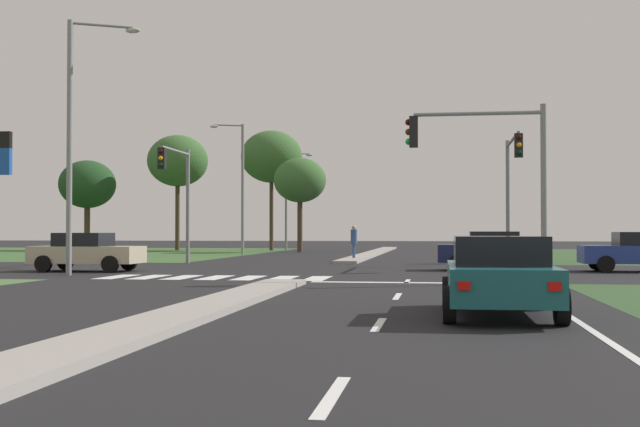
{
  "coord_description": "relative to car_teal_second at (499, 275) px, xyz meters",
  "views": [
    {
      "loc": [
        4.51,
        -2.02,
        1.55
      ],
      "look_at": [
        -0.05,
        29.3,
        2.24
      ],
      "focal_mm": 46.31,
      "sensor_mm": 36.0,
      "label": 1
    }
  ],
  "objects": [
    {
      "name": "ground_plane",
      "position": [
        -5.58,
        16.59,
        -0.75
      ],
      "size": [
        200.0,
        200.0,
        0.0
      ],
      "primitive_type": "plane",
      "color": "black"
    },
    {
      "name": "grass_verge_far_left",
      "position": [
        -31.08,
        41.09,
        -0.75
      ],
      "size": [
        35.0,
        35.0,
        0.01
      ],
      "primitive_type": "cube",
      "color": "#385B2D",
      "rests_on": "ground"
    },
    {
      "name": "median_island_near",
      "position": [
        -5.58,
        -2.41,
        -0.68
      ],
      "size": [
        1.2,
        22.0,
        0.14
      ],
      "primitive_type": "cube",
      "color": "gray",
      "rests_on": "ground"
    },
    {
      "name": "median_island_far",
      "position": [
        -5.58,
        41.59,
        -0.68
      ],
      "size": [
        1.2,
        36.0,
        0.14
      ],
      "primitive_type": "cube",
      "color": "gray",
      "rests_on": "ground"
    },
    {
      "name": "lane_dash_near",
      "position": [
        -2.08,
        -7.71,
        -0.75
      ],
      "size": [
        0.14,
        2.0,
        0.01
      ],
      "primitive_type": "cube",
      "color": "silver",
      "rests_on": "ground"
    },
    {
      "name": "lane_dash_second",
      "position": [
        -2.08,
        -1.71,
        -0.75
      ],
      "size": [
        0.14,
        2.0,
        0.01
      ],
      "primitive_type": "cube",
      "color": "silver",
      "rests_on": "ground"
    },
    {
      "name": "lane_dash_third",
      "position": [
        -2.08,
        4.29,
        -0.75
      ],
      "size": [
        0.14,
        2.0,
        0.01
      ],
      "primitive_type": "cube",
      "color": "silver",
      "rests_on": "ground"
    },
    {
      "name": "lane_dash_fourth",
      "position": [
        -2.08,
        10.29,
        -0.75
      ],
      "size": [
        0.14,
        2.0,
        0.01
      ],
      "primitive_type": "cube",
      "color": "silver",
      "rests_on": "ground"
    },
    {
      "name": "edge_line_right",
      "position": [
        1.27,
        -1.41,
        -0.75
      ],
      "size": [
        0.14,
        24.0,
        0.01
      ],
      "primitive_type": "cube",
      "color": "silver",
      "rests_on": "ground"
    },
    {
      "name": "stop_bar_near",
      "position": [
        -1.78,
        9.59,
        -0.75
      ],
      "size": [
        6.4,
        0.5,
        0.01
      ],
      "primitive_type": "cube",
      "color": "silver",
      "rests_on": "ground"
    },
    {
      "name": "crosswalk_bar_near",
      "position": [
        -11.98,
        11.39,
        -0.75
      ],
      "size": [
        0.7,
        2.8,
        0.01
      ],
      "primitive_type": "cube",
      "color": "silver",
      "rests_on": "ground"
    },
    {
      "name": "crosswalk_bar_second",
      "position": [
        -10.83,
        11.39,
        -0.75
      ],
      "size": [
        0.7,
        2.8,
        0.01
      ],
      "primitive_type": "cube",
      "color": "silver",
      "rests_on": "ground"
    },
    {
      "name": "crosswalk_bar_third",
      "position": [
        -9.68,
        11.39,
        -0.75
      ],
      "size": [
        0.7,
        2.8,
        0.01
      ],
      "primitive_type": "cube",
      "color": "silver",
      "rests_on": "ground"
    },
    {
      "name": "crosswalk_bar_fourth",
      "position": [
        -8.53,
        11.39,
        -0.75
      ],
      "size": [
        0.7,
        2.8,
        0.01
      ],
      "primitive_type": "cube",
      "color": "silver",
      "rests_on": "ground"
    },
    {
      "name": "crosswalk_bar_fifth",
      "position": [
        -7.38,
        11.39,
        -0.75
      ],
      "size": [
        0.7,
        2.8,
        0.01
      ],
      "primitive_type": "cube",
      "color": "silver",
      "rests_on": "ground"
    },
    {
      "name": "crosswalk_bar_sixth",
      "position": [
        -6.23,
        11.39,
        -0.75
      ],
      "size": [
        0.7,
        2.8,
        0.01
      ],
      "primitive_type": "cube",
      "color": "silver",
      "rests_on": "ground"
    },
    {
      "name": "crosswalk_bar_seventh",
      "position": [
        -5.08,
        11.39,
        -0.75
      ],
      "size": [
        0.7,
        2.8,
        0.01
      ],
      "primitive_type": "cube",
      "color": "silver",
      "rests_on": "ground"
    },
    {
      "name": "car_teal_second",
      "position": [
        0.0,
        0.0,
        0.0
      ],
      "size": [
        2.05,
        4.5,
        1.47
      ],
      "color": "#19565B",
      "rests_on": "ground"
    },
    {
      "name": "car_blue_third",
      "position": [
        6.53,
        17.74,
        0.03
      ],
      "size": [
        4.35,
        2.05,
        1.53
      ],
      "rotation": [
        0.0,
        0.0,
        1.57
      ],
      "color": "navy",
      "rests_on": "ground"
    },
    {
      "name": "car_beige_fifth",
      "position": [
        -14.7,
        15.02,
        0.01
      ],
      "size": [
        4.2,
        2.1,
        1.5
      ],
      "rotation": [
        0.0,
        0.0,
        -1.57
      ],
      "color": "#BCAD8E",
      "rests_on": "ground"
    },
    {
      "name": "car_navy_sixth",
      "position": [
        0.93,
        17.99,
        0.03
      ],
      "size": [
        4.14,
        1.95,
        1.55
      ],
      "rotation": [
        0.0,
        0.0,
        1.57
      ],
      "color": "#161E47",
      "rests_on": "ground"
    },
    {
      "name": "traffic_signal_near_right",
      "position": [
        0.49,
        9.99,
        2.94
      ],
      "size": [
        4.23,
        0.32,
        5.39
      ],
      "color": "gray",
      "rests_on": "ground"
    },
    {
      "name": "traffic_signal_far_right",
      "position": [
        2.02,
        21.12,
        3.25
      ],
      "size": [
        0.32,
        5.68,
        5.73
      ],
      "color": "gray",
      "rests_on": "ground"
    },
    {
      "name": "traffic_signal_far_left",
      "position": [
        -13.18,
        21.71,
        3.03
      ],
      "size": [
        0.32,
        4.15,
        5.54
      ],
      "color": "gray",
      "rests_on": "ground"
    },
    {
      "name": "street_lamp_second",
      "position": [
        -13.85,
        12.21,
        4.34
      ],
      "size": [
        2.32,
        1.24,
        9.07
      ],
      "color": "gray",
      "rests_on": "ground"
    },
    {
      "name": "street_lamp_third",
      "position": [
        -14.24,
        37.94,
        4.13
      ],
      "size": [
        2.18,
        0.88,
        8.7
      ],
      "color": "gray",
      "rests_on": "ground"
    },
    {
      "name": "street_lamp_fourth",
      "position": [
        -13.85,
        53.75,
        3.95
      ],
      "size": [
        2.24,
        1.17,
        8.33
      ],
      "color": "gray",
      "rests_on": "ground"
    },
    {
      "name": "pedestrian_at_median",
      "position": [
        -5.63,
        28.48,
        0.44
      ],
      "size": [
        0.34,
        0.34,
        1.73
      ],
      "rotation": [
        0.0,
        0.0,
        5.0
      ],
      "color": "#335184",
      "rests_on": "median_island_far"
    },
    {
      "name": "treeline_near",
      "position": [
        -29.91,
        49.11,
        4.66
      ],
      "size": [
        4.65,
        4.65,
        7.43
      ],
      "color": "#423323",
      "rests_on": "ground"
    },
    {
      "name": "treeline_second",
      "position": [
        -22.51,
        50.13,
        6.6
      ],
      "size": [
        4.98,
        4.98,
        9.5
      ],
      "color": "#423323",
      "rests_on": "ground"
    },
    {
      "name": "treeline_third",
      "position": [
        -14.63,
        50.27,
        6.86
      ],
      "size": [
        4.99,
        4.99,
        9.76
      ],
      "color": "#423323",
      "rests_on": "ground"
    },
    {
      "name": "treeline_fourth",
      "position": [
        -11.41,
        45.15,
        4.58
      ],
      "size": [
        3.92,
        3.92,
        7.05
      ],
      "color": "#423323",
      "rests_on": "ground"
    }
  ]
}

